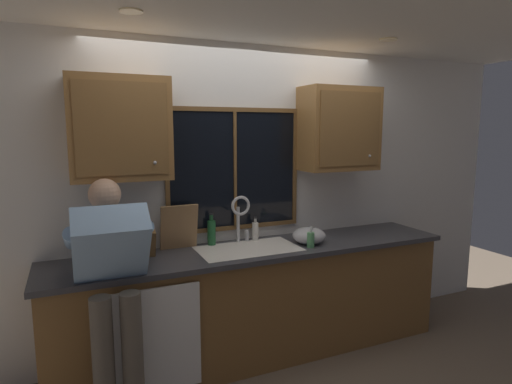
% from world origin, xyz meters
% --- Properties ---
extents(back_wall, '(5.60, 0.12, 2.55)m').
position_xyz_m(back_wall, '(0.00, 0.06, 1.27)').
color(back_wall, silver).
rests_on(back_wall, floor).
extents(ceiling_downlight_left, '(0.14, 0.14, 0.01)m').
position_xyz_m(ceiling_downlight_left, '(-0.96, -0.60, 2.54)').
color(ceiling_downlight_left, '#FFEAB2').
extents(ceiling_downlight_right, '(0.14, 0.14, 0.01)m').
position_xyz_m(ceiling_downlight_right, '(0.96, -0.60, 2.54)').
color(ceiling_downlight_right, '#FFEAB2').
extents(window_glass, '(1.10, 0.02, 0.95)m').
position_xyz_m(window_glass, '(-0.09, -0.01, 1.52)').
color(window_glass, black).
extents(window_frame_top, '(1.17, 0.02, 0.04)m').
position_xyz_m(window_frame_top, '(-0.09, -0.02, 2.02)').
color(window_frame_top, brown).
extents(window_frame_bottom, '(1.17, 0.02, 0.04)m').
position_xyz_m(window_frame_bottom, '(-0.09, -0.02, 1.03)').
color(window_frame_bottom, brown).
extents(window_frame_left, '(0.03, 0.02, 0.95)m').
position_xyz_m(window_frame_left, '(-0.66, -0.02, 1.52)').
color(window_frame_left, brown).
extents(window_frame_right, '(0.04, 0.02, 0.95)m').
position_xyz_m(window_frame_right, '(0.48, -0.02, 1.52)').
color(window_frame_right, brown).
extents(window_mullion_center, '(0.02, 0.02, 0.95)m').
position_xyz_m(window_mullion_center, '(-0.09, -0.02, 1.52)').
color(window_mullion_center, brown).
extents(lower_cabinet_run, '(3.20, 0.58, 0.88)m').
position_xyz_m(lower_cabinet_run, '(0.00, -0.29, 0.44)').
color(lower_cabinet_run, brown).
rests_on(lower_cabinet_run, floor).
extents(countertop, '(3.26, 0.62, 0.04)m').
position_xyz_m(countertop, '(0.00, -0.31, 0.90)').
color(countertop, '#38383D').
rests_on(countertop, lower_cabinet_run).
extents(dishwasher_front, '(0.60, 0.02, 0.74)m').
position_xyz_m(dishwasher_front, '(-0.89, -0.61, 0.46)').
color(dishwasher_front, white).
extents(upper_cabinet_left, '(0.68, 0.36, 0.72)m').
position_xyz_m(upper_cabinet_left, '(-1.01, -0.17, 1.86)').
color(upper_cabinet_left, olive).
extents(upper_cabinet_right, '(0.68, 0.36, 0.72)m').
position_xyz_m(upper_cabinet_right, '(0.83, -0.17, 1.86)').
color(upper_cabinet_right, olive).
extents(sink, '(0.80, 0.46, 0.21)m').
position_xyz_m(sink, '(-0.09, -0.30, 0.82)').
color(sink, white).
rests_on(sink, lower_cabinet_run).
extents(faucet, '(0.18, 0.09, 0.40)m').
position_xyz_m(faucet, '(-0.08, -0.12, 1.17)').
color(faucet, silver).
rests_on(faucet, countertop).
extents(person_standing, '(0.53, 0.70, 1.54)m').
position_xyz_m(person_standing, '(-1.15, -0.60, 0.95)').
color(person_standing, '#595147').
rests_on(person_standing, floor).
extents(knife_block, '(0.12, 0.18, 0.32)m').
position_xyz_m(knife_block, '(-0.86, -0.18, 1.03)').
color(knife_block, brown).
rests_on(knife_block, countertop).
extents(cutting_board, '(0.29, 0.10, 0.36)m').
position_xyz_m(cutting_board, '(-0.59, -0.09, 1.10)').
color(cutting_board, '#997047').
rests_on(cutting_board, countertop).
extents(mixing_bowl, '(0.28, 0.28, 0.14)m').
position_xyz_m(mixing_bowl, '(0.44, -0.35, 0.98)').
color(mixing_bowl, '#B7B7BC').
rests_on(mixing_bowl, countertop).
extents(soap_dispenser, '(0.06, 0.07, 0.17)m').
position_xyz_m(soap_dispenser, '(0.38, -0.46, 0.99)').
color(soap_dispenser, '#59A566').
rests_on(soap_dispenser, countertop).
extents(bottle_green_glass, '(0.07, 0.07, 0.26)m').
position_xyz_m(bottle_green_glass, '(-0.32, -0.07, 1.03)').
color(bottle_green_glass, '#1E592D').
rests_on(bottle_green_glass, countertop).
extents(bottle_tall_clear, '(0.05, 0.05, 0.20)m').
position_xyz_m(bottle_tall_clear, '(0.06, -0.09, 1.00)').
color(bottle_tall_clear, silver).
rests_on(bottle_tall_clear, countertop).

